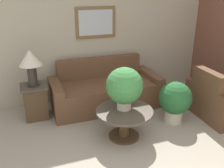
% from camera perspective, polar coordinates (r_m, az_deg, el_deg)
% --- Properties ---
extents(wall_back, '(6.97, 0.09, 2.60)m').
position_cam_1_polar(wall_back, '(5.08, -4.82, 11.11)').
color(wall_back, '#B2A893').
rests_on(wall_back, ground_plane).
extents(couch_main, '(2.07, 0.94, 0.89)m').
position_cam_1_polar(couch_main, '(4.88, -1.56, -1.61)').
color(couch_main, brown).
rests_on(couch_main, ground_plane).
extents(armchair, '(0.97, 1.12, 0.89)m').
position_cam_1_polar(armchair, '(4.90, 23.83, -3.44)').
color(armchair, brown).
rests_on(armchair, ground_plane).
extents(coffee_table, '(0.87, 0.87, 0.47)m').
position_cam_1_polar(coffee_table, '(3.84, 2.83, -7.68)').
color(coffee_table, '#4C3823').
rests_on(coffee_table, ground_plane).
extents(side_table, '(0.45, 0.45, 0.61)m').
position_cam_1_polar(side_table, '(4.62, -17.09, -3.78)').
color(side_table, '#4C3823').
rests_on(side_table, ground_plane).
extents(table_lamp, '(0.39, 0.39, 0.62)m').
position_cam_1_polar(table_lamp, '(4.37, -18.12, 4.94)').
color(table_lamp, '#2D2823').
rests_on(table_lamp, side_table).
extents(potted_plant_on_table, '(0.55, 0.55, 0.65)m').
position_cam_1_polar(potted_plant_on_table, '(3.68, 2.84, -0.57)').
color(potted_plant_on_table, beige).
rests_on(potted_plant_on_table, coffee_table).
extents(potted_plant_floor, '(0.56, 0.56, 0.73)m').
position_cam_1_polar(potted_plant_floor, '(4.35, 14.19, -3.58)').
color(potted_plant_floor, beige).
rests_on(potted_plant_floor, ground_plane).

